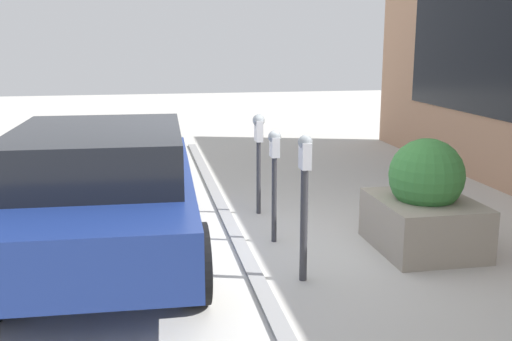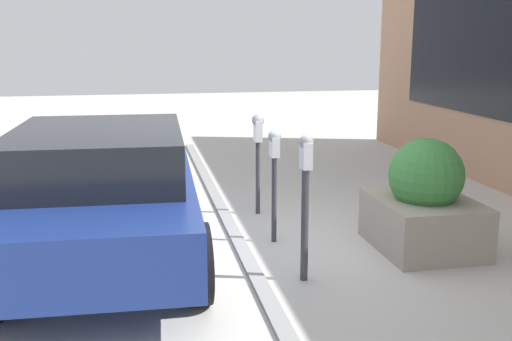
{
  "view_description": "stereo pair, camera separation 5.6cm",
  "coord_description": "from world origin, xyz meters",
  "px_view_note": "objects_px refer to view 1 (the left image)",
  "views": [
    {
      "loc": [
        -6.59,
        1.13,
        2.37
      ],
      "look_at": [
        0.0,
        -0.12,
        0.89
      ],
      "focal_mm": 42.0,
      "sensor_mm": 36.0,
      "label": 1
    },
    {
      "loc": [
        -6.58,
        1.19,
        2.37
      ],
      "look_at": [
        0.0,
        -0.12,
        0.89
      ],
      "focal_mm": 42.0,
      "sensor_mm": 36.0,
      "label": 2
    }
  ],
  "objects_px": {
    "parking_meter_second": "(274,162)",
    "planter_box": "(425,204)",
    "parked_car_front": "(101,188)",
    "parking_meter_middle": "(259,141)",
    "parking_meter_nearest": "(305,187)"
  },
  "relations": [
    {
      "from": "parking_meter_middle",
      "to": "parked_car_front",
      "type": "relative_size",
      "value": 0.3
    },
    {
      "from": "parking_meter_nearest",
      "to": "parking_meter_middle",
      "type": "bearing_deg",
      "value": -0.18
    },
    {
      "from": "parking_meter_middle",
      "to": "planter_box",
      "type": "xyz_separation_m",
      "value": [
        -1.76,
        -1.58,
        -0.49
      ]
    },
    {
      "from": "parking_meter_nearest",
      "to": "parking_meter_middle",
      "type": "xyz_separation_m",
      "value": [
        2.38,
        -0.01,
        0.06
      ]
    },
    {
      "from": "parking_meter_nearest",
      "to": "parking_meter_second",
      "type": "height_order",
      "value": "parking_meter_nearest"
    },
    {
      "from": "parking_meter_second",
      "to": "planter_box",
      "type": "bearing_deg",
      "value": -109.26
    },
    {
      "from": "parking_meter_nearest",
      "to": "planter_box",
      "type": "xyz_separation_m",
      "value": [
        0.63,
        -1.59,
        -0.42
      ]
    },
    {
      "from": "parking_meter_nearest",
      "to": "parking_meter_second",
      "type": "relative_size",
      "value": 1.1
    },
    {
      "from": "planter_box",
      "to": "parked_car_front",
      "type": "bearing_deg",
      "value": 83.78
    },
    {
      "from": "parking_meter_middle",
      "to": "parked_car_front",
      "type": "distance_m",
      "value": 2.43
    },
    {
      "from": "parking_meter_second",
      "to": "parked_car_front",
      "type": "height_order",
      "value": "parked_car_front"
    },
    {
      "from": "parking_meter_second",
      "to": "planter_box",
      "type": "distance_m",
      "value": 1.77
    },
    {
      "from": "parking_meter_nearest",
      "to": "parked_car_front",
      "type": "height_order",
      "value": "parking_meter_nearest"
    },
    {
      "from": "parking_meter_nearest",
      "to": "parking_meter_middle",
      "type": "distance_m",
      "value": 2.38
    },
    {
      "from": "parking_meter_nearest",
      "to": "planter_box",
      "type": "relative_size",
      "value": 1.14
    }
  ]
}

